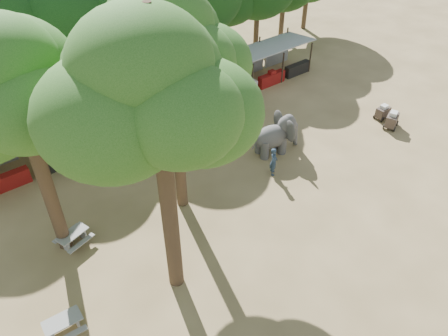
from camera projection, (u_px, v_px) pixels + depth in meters
ground at (305, 244)px, 20.82m from camera, size 100.00×100.00×0.00m
vendor_stalls at (153, 106)px, 28.62m from camera, size 28.00×2.99×2.80m
yard_tree_left at (10, 90)px, 15.74m from camera, size 7.10×6.90×11.02m
yard_tree_center at (150, 94)px, 13.48m from camera, size 7.10×6.90×12.04m
yard_tree_back at (165, 48)px, 17.81m from camera, size 7.10×6.90×11.36m
backdrop_trees at (106, 19)px, 29.11m from camera, size 46.46×5.95×8.33m
elephant at (277, 135)px, 26.00m from camera, size 3.17×2.35×2.36m
handler at (274, 161)px, 24.47m from camera, size 0.72×0.75×1.73m
picnic_table_near at (64, 325)px, 16.94m from camera, size 1.54×1.40×0.73m
picnic_table_far at (73, 237)px, 20.52m from camera, size 1.77×1.67×0.73m
cart_front at (392, 120)px, 28.48m from camera, size 1.38×1.16×1.15m
cart_back at (383, 112)px, 29.37m from camera, size 1.04×0.69×1.01m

